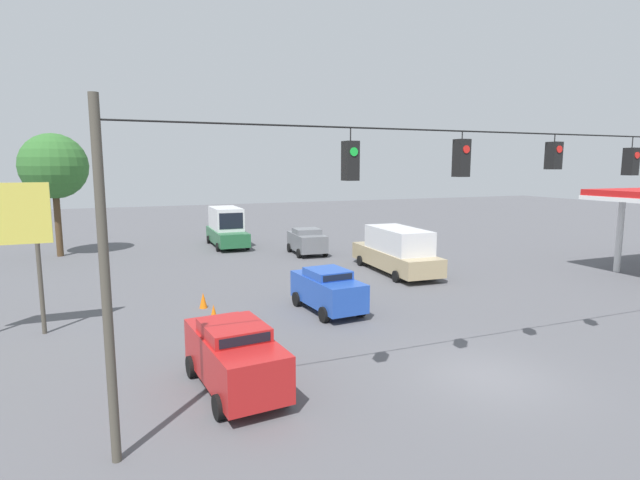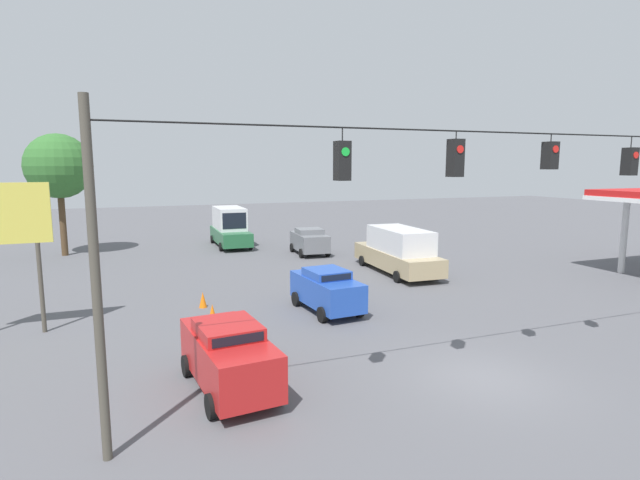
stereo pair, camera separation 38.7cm
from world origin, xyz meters
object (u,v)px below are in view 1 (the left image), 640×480
Objects in this scene: sedan_blue_withflow_mid at (328,289)px; traffic_cone_third at (220,329)px; traffic_cone_nearest at (248,372)px; traffic_cone_second at (238,349)px; tree_horizon_left at (54,167)px; sedan_red_parked_shoulder at (234,355)px; overhead_signal_span at (504,214)px; sedan_grey_oncoming_deep at (307,241)px; box_truck_green_withflow_deep at (226,227)px; box_truck_tan_oncoming_far at (396,250)px; traffic_cone_fifth at (203,300)px; traffic_cone_fourth at (214,313)px.

sedan_blue_withflow_mid is 5.27m from traffic_cone_third.
traffic_cone_nearest and traffic_cone_second have the same top height.
tree_horizon_left reaches higher than traffic_cone_nearest.
overhead_signal_span is at bearing 161.00° from sedan_red_parked_shoulder.
traffic_cone_third is at bearing -96.00° from sedan_red_parked_shoulder.
tree_horizon_left is at bearing -19.85° from sedan_grey_oncoming_deep.
sedan_blue_withflow_mid is at bearing 90.96° from box_truck_green_withflow_deep.
sedan_blue_withflow_mid is 5.96× the size of traffic_cone_second.
overhead_signal_span reaches higher than sedan_grey_oncoming_deep.
box_truck_green_withflow_deep is at bearing -101.09° from traffic_cone_second.
sedan_red_parked_shoulder is at bearing 78.57° from box_truck_green_withflow_deep.
sedan_blue_withflow_mid is 0.56× the size of box_truck_tan_oncoming_far.
traffic_cone_third is (4.96, 1.66, -0.61)m from sedan_blue_withflow_mid.
sedan_blue_withflow_mid is (1.66, -8.47, -3.96)m from overhead_signal_span.
traffic_cone_third is at bearing -90.25° from traffic_cone_nearest.
box_truck_green_withflow_deep reaches higher than traffic_cone_third.
box_truck_tan_oncoming_far is (-7.17, 13.48, -0.16)m from box_truck_green_withflow_deep.
traffic_cone_second is 6.46m from traffic_cone_fifth.
traffic_cone_fifth is at bearing 50.27° from sedan_grey_oncoming_deep.
traffic_cone_second is 2.28m from traffic_cone_third.
traffic_cone_third is 0.08× the size of tree_horizon_left.
overhead_signal_span reaches higher than box_truck_tan_oncoming_far.
tree_horizon_left is at bearing -35.78° from box_truck_tan_oncoming_far.
traffic_cone_second is (9.04, 17.37, -0.61)m from sedan_grey_oncoming_deep.
tree_horizon_left is at bearing -75.51° from sedan_red_parked_shoulder.
traffic_cone_third is at bearing 31.97° from box_truck_tan_oncoming_far.
traffic_cone_fourth is (-0.60, -6.44, -0.65)m from sedan_red_parked_shoulder.
overhead_signal_span is 13.59m from traffic_cone_fifth.
box_truck_green_withflow_deep is (0.32, -19.20, 0.52)m from sedan_blue_withflow_mid.
sedan_grey_oncoming_deep is 7.32m from box_truck_green_withflow_deep.
traffic_cone_third is at bearing 18.46° from sedan_blue_withflow_mid.
traffic_cone_fourth is at bearing 55.36° from sedan_grey_oncoming_deep.
sedan_red_parked_shoulder is 6.42× the size of traffic_cone_third.
sedan_grey_oncoming_deep is at bearing -116.25° from sedan_red_parked_shoulder.
traffic_cone_second is at bearing 62.52° from sedan_grey_oncoming_deep.
traffic_cone_second is at bearing -93.78° from traffic_cone_nearest.
box_truck_tan_oncoming_far is 23.68m from tree_horizon_left.
sedan_blue_withflow_mid is at bearing 121.83° from tree_horizon_left.
tree_horizon_left reaches higher than traffic_cone_third.
tree_horizon_left is (7.07, -16.74, 5.82)m from traffic_cone_fifth.
tree_horizon_left is (7.10, -23.20, 5.82)m from traffic_cone_second.
sedan_blue_withflow_mid is at bearing -78.94° from overhead_signal_span.
sedan_grey_oncoming_deep is at bearing -129.73° from traffic_cone_fifth.
traffic_cone_second is 1.00× the size of traffic_cone_third.
box_truck_green_withflow_deep is 21.39m from traffic_cone_third.
box_truck_tan_oncoming_far is (-6.85, -5.71, 0.36)m from sedan_blue_withflow_mid.
sedan_grey_oncoming_deep is 5.63× the size of traffic_cone_nearest.
box_truck_green_withflow_deep reaches higher than sedan_blue_withflow_mid.
tree_horizon_left reaches higher than sedan_grey_oncoming_deep.
overhead_signal_span is 2.46× the size of tree_horizon_left.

